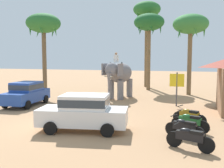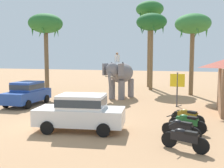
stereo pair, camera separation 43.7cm
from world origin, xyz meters
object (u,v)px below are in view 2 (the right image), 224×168
(elephant_with_mahout, at_px, (120,75))
(motorcycle_mid_row, at_px, (187,122))
(motorcycle_fourth_in_row, at_px, (187,116))
(car_sedan_foreground, at_px, (81,111))
(palm_tree_behind_elephant, at_px, (151,24))
(palm_tree_left_of_road, at_px, (150,12))
(motorcycle_second_in_row, at_px, (181,128))
(car_parked_far_side, at_px, (27,92))
(palm_tree_near_hut, at_px, (193,26))
(palm_tree_far_back, at_px, (46,26))
(signboard_yellow, at_px, (177,83))
(motorcycle_nearest_camera, at_px, (184,138))

(elephant_with_mahout, distance_m, motorcycle_mid_row, 10.70)
(motorcycle_fourth_in_row, bearing_deg, elephant_with_mahout, 128.53)
(car_sedan_foreground, distance_m, palm_tree_behind_elephant, 17.80)
(palm_tree_behind_elephant, height_order, palm_tree_left_of_road, palm_tree_left_of_road)
(elephant_with_mahout, distance_m, motorcycle_fourth_in_row, 9.65)
(motorcycle_second_in_row, xyz_separation_m, motorcycle_fourth_in_row, (0.13, 2.43, 0.00))
(car_parked_far_side, relative_size, palm_tree_near_hut, 0.57)
(motorcycle_fourth_in_row, relative_size, palm_tree_left_of_road, 0.17)
(car_parked_far_side, xyz_separation_m, elephant_with_mahout, (5.34, 5.41, 1.06))
(motorcycle_fourth_in_row, bearing_deg, palm_tree_behind_elephant, 108.18)
(car_parked_far_side, relative_size, motorcycle_second_in_row, 2.52)
(palm_tree_left_of_road, xyz_separation_m, palm_tree_far_back, (-8.02, -9.23, -2.26))
(motorcycle_second_in_row, height_order, palm_tree_left_of_road, palm_tree_left_of_road)
(car_sedan_foreground, xyz_separation_m, signboard_yellow, (3.65, 7.80, 0.76))
(motorcycle_nearest_camera, xyz_separation_m, palm_tree_far_back, (-13.56, 11.62, 6.00))
(car_sedan_foreground, distance_m, palm_tree_left_of_road, 21.20)
(motorcycle_mid_row, xyz_separation_m, palm_tree_behind_elephant, (-4.68, 15.37, 6.51))
(car_parked_far_side, distance_m, palm_tree_near_hut, 15.40)
(car_parked_far_side, bearing_deg, palm_tree_near_hut, 40.79)
(elephant_with_mahout, relative_size, signboard_yellow, 1.66)
(motorcycle_nearest_camera, bearing_deg, motorcycle_second_in_row, 99.87)
(elephant_with_mahout, xyz_separation_m, motorcycle_mid_row, (5.99, -8.73, -1.53))
(signboard_yellow, bearing_deg, palm_tree_far_back, 167.91)
(elephant_with_mahout, height_order, motorcycle_mid_row, elephant_with_mahout)
(motorcycle_second_in_row, xyz_separation_m, palm_tree_far_back, (-13.32, 10.24, 6.00))
(palm_tree_near_hut, height_order, palm_tree_left_of_road, palm_tree_left_of_road)
(elephant_with_mahout, height_order, palm_tree_near_hut, palm_tree_near_hut)
(palm_tree_near_hut, height_order, palm_tree_far_back, palm_tree_far_back)
(motorcycle_nearest_camera, xyz_separation_m, signboard_yellow, (-1.12, 8.95, 1.22))
(motorcycle_second_in_row, bearing_deg, motorcycle_nearest_camera, -80.13)
(motorcycle_second_in_row, relative_size, motorcycle_fourth_in_row, 1.00)
(motorcycle_fourth_in_row, xyz_separation_m, palm_tree_left_of_road, (-5.43, 17.04, 8.26))
(palm_tree_left_of_road, height_order, signboard_yellow, palm_tree_left_of_road)
(palm_tree_left_of_road, bearing_deg, motorcycle_fourth_in_row, -72.33)
(palm_tree_behind_elephant, bearing_deg, elephant_with_mahout, -101.15)
(car_sedan_foreground, xyz_separation_m, palm_tree_near_hut, (4.31, 14.13, 5.39))
(motorcycle_nearest_camera, bearing_deg, motorcycle_fourth_in_row, 91.69)
(motorcycle_nearest_camera, relative_size, palm_tree_far_back, 0.23)
(palm_tree_behind_elephant, bearing_deg, car_parked_far_side, -118.91)
(palm_tree_far_back, bearing_deg, motorcycle_fourth_in_row, -30.16)
(car_sedan_foreground, bearing_deg, elephant_with_mahout, 97.21)
(motorcycle_fourth_in_row, bearing_deg, palm_tree_left_of_road, 107.67)
(palm_tree_near_hut, bearing_deg, motorcycle_fourth_in_row, -88.25)
(elephant_with_mahout, xyz_separation_m, palm_tree_left_of_road, (0.51, 9.59, 6.74))
(car_parked_far_side, height_order, palm_tree_behind_elephant, palm_tree_behind_elephant)
(elephant_with_mahout, xyz_separation_m, motorcycle_second_in_row, (5.81, -9.88, -1.53))
(car_parked_far_side, height_order, palm_tree_left_of_road, palm_tree_left_of_road)
(motorcycle_second_in_row, relative_size, palm_tree_far_back, 0.22)
(motorcycle_fourth_in_row, height_order, signboard_yellow, signboard_yellow)
(elephant_with_mahout, height_order, palm_tree_far_back, palm_tree_far_back)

